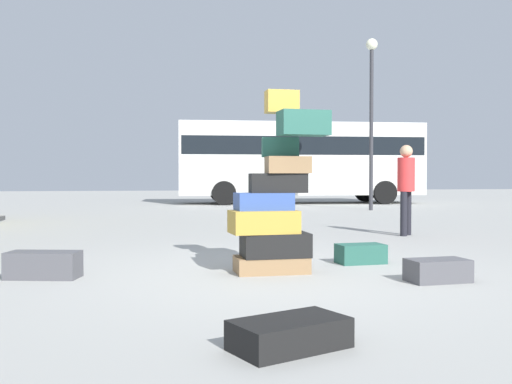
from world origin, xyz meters
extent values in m
plane|color=#9E9E99|center=(0.00, 0.00, 0.00)|extent=(80.00, 80.00, 0.00)
cube|color=olive|center=(-0.11, 0.06, 0.09)|extent=(0.77, 0.45, 0.17)
cube|color=black|center=(-0.08, 0.03, 0.30)|extent=(0.71, 0.42, 0.25)
cube|color=#B28C33|center=(-0.20, 0.03, 0.55)|extent=(0.73, 0.45, 0.24)
cube|color=#334F99|center=(-0.19, 0.09, 0.76)|extent=(0.61, 0.37, 0.19)
cube|color=black|center=(-0.03, 0.12, 0.96)|extent=(0.63, 0.39, 0.21)
cube|color=olive|center=(0.07, 0.05, 1.15)|extent=(0.47, 0.28, 0.18)
cube|color=#26594C|center=(0.02, 0.23, 1.35)|extent=(0.43, 0.29, 0.21)
cube|color=#26594C|center=(0.19, -0.13, 1.58)|extent=(0.52, 0.31, 0.26)
cube|color=#B28C33|center=(0.02, 0.11, 1.83)|extent=(0.35, 0.20, 0.24)
cube|color=black|center=(-0.61, -2.61, 0.09)|extent=(0.77, 0.60, 0.18)
cube|color=#26594C|center=(1.07, 0.48, 0.11)|extent=(0.57, 0.35, 0.23)
cube|color=#4C4C51|center=(-2.45, 0.16, 0.13)|extent=(0.76, 0.47, 0.27)
cube|color=#4C4C51|center=(1.36, -0.79, 0.11)|extent=(0.61, 0.36, 0.22)
cylinder|color=black|center=(3.15, 3.47, 0.39)|extent=(0.12, 0.12, 0.78)
cylinder|color=black|center=(2.99, 3.31, 0.39)|extent=(0.12, 0.12, 0.78)
cylinder|color=red|center=(3.07, 3.39, 1.07)|extent=(0.30, 0.30, 0.59)
sphere|color=tan|center=(3.07, 3.39, 1.48)|extent=(0.22, 0.22, 0.22)
cube|color=silver|center=(4.69, 16.05, 1.75)|extent=(9.70, 3.27, 2.80)
cube|color=black|center=(4.69, 16.05, 2.24)|extent=(9.51, 3.27, 0.70)
cylinder|color=black|center=(7.88, 17.05, 0.45)|extent=(0.92, 0.32, 0.90)
cylinder|color=black|center=(7.68, 14.55, 0.45)|extent=(0.92, 0.32, 0.90)
cylinder|color=black|center=(1.71, 17.55, 0.45)|extent=(0.92, 0.32, 0.90)
cylinder|color=black|center=(1.50, 15.06, 0.45)|extent=(0.92, 0.32, 0.90)
cylinder|color=#333338|center=(5.56, 10.86, 2.53)|extent=(0.12, 0.12, 5.05)
sphere|color=#F2F2CC|center=(5.56, 10.86, 5.17)|extent=(0.36, 0.36, 0.36)
camera|label=1|loc=(-1.46, -5.84, 1.01)|focal=39.82mm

